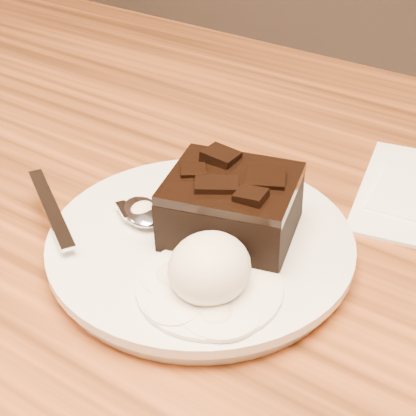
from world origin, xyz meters
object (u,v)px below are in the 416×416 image
Objects in this scene: plate at (201,247)px; spoon at (142,214)px; brownie at (231,210)px; ice_cream_scoop at (210,268)px.

plate is 1.34× the size of spoon.
brownie is 0.53× the size of spoon.
ice_cream_scoop reaches higher than plate.
ice_cream_scoop is at bearing -49.37° from plate.
plate is 0.04m from brownie.
brownie is (0.02, 0.02, 0.03)m from plate.
spoon is at bearing -161.05° from brownie.
plate is 3.98× the size of ice_cream_scoop.
brownie is 0.07m from spoon.
plate is 0.07m from ice_cream_scoop.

